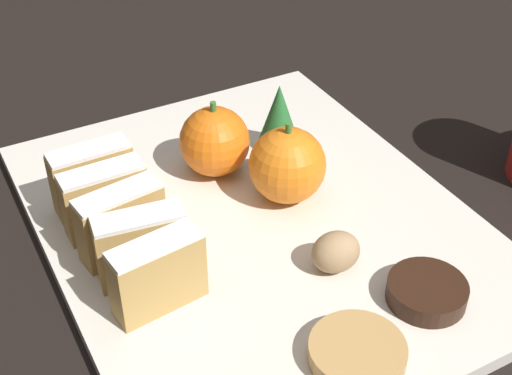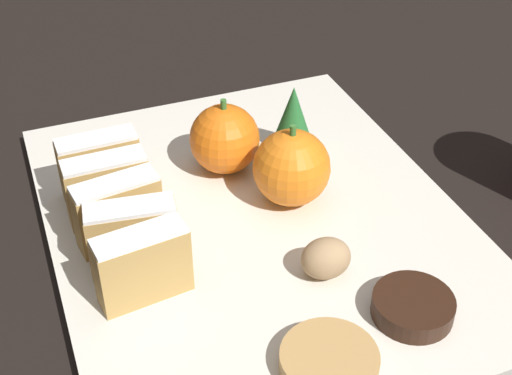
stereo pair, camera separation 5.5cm
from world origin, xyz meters
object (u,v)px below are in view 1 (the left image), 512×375
(orange_far, at_px, (287,165))
(chocolate_cookie, at_px, (427,292))
(walnut, at_px, (336,252))
(orange_near, at_px, (212,142))

(orange_far, relative_size, chocolate_cookie, 1.27)
(walnut, distance_m, chocolate_cookie, 0.07)
(orange_near, height_order, walnut, orange_near)
(walnut, bearing_deg, chocolate_cookie, -56.41)
(orange_far, bearing_deg, chocolate_cookie, -80.12)
(orange_far, height_order, walnut, orange_far)
(chocolate_cookie, bearing_deg, walnut, 123.59)
(orange_near, bearing_deg, orange_far, -58.15)
(orange_near, distance_m, orange_far, 0.07)
(orange_near, distance_m, chocolate_cookie, 0.22)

